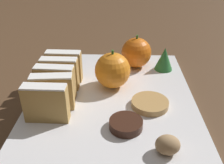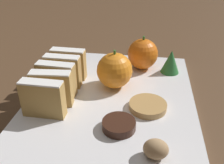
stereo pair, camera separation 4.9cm
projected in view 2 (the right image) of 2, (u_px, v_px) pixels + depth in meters
name	position (u px, v px, depth m)	size (l,w,h in m)	color
ground_plane	(112.00, 100.00, 0.51)	(6.00, 6.00, 0.00)	#513823
serving_platter	(112.00, 97.00, 0.51)	(0.32, 0.40, 0.01)	white
stollen_slice_front	(43.00, 99.00, 0.43)	(0.08, 0.02, 0.07)	tan
stollen_slice_second	(52.00, 88.00, 0.46)	(0.08, 0.03, 0.07)	tan
stollen_slice_third	(56.00, 79.00, 0.49)	(0.08, 0.03, 0.07)	tan
stollen_slice_fourth	(63.00, 71.00, 0.52)	(0.08, 0.02, 0.07)	tan
stollen_slice_fifth	(69.00, 64.00, 0.55)	(0.08, 0.02, 0.07)	tan
orange_near	(143.00, 54.00, 0.59)	(0.07, 0.07, 0.08)	orange
orange_far	(114.00, 70.00, 0.52)	(0.07, 0.07, 0.08)	orange
walnut	(156.00, 149.00, 0.35)	(0.04, 0.03, 0.03)	tan
chocolate_cookie	(119.00, 125.00, 0.41)	(0.06, 0.06, 0.01)	#381E14
gingerbread_cookie	(148.00, 106.00, 0.46)	(0.07, 0.07, 0.01)	tan
evergreen_sprig	(171.00, 62.00, 0.58)	(0.04, 0.04, 0.05)	#2D7538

